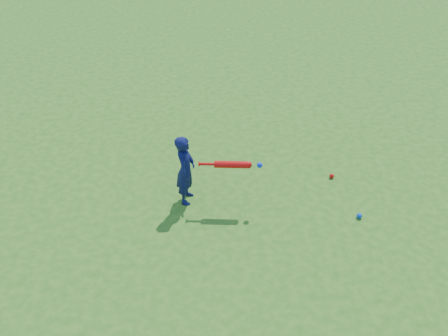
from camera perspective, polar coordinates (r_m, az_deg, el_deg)
name	(u,v)px	position (r m, az deg, el deg)	size (l,w,h in m)	color
ground	(169,181)	(7.13, -6.27, -1.45)	(80.00, 80.00, 0.00)	#2C6818
child	(186,170)	(6.48, -4.42, -0.22)	(0.37, 0.24, 1.01)	#0E1445
ground_ball_red	(332,176)	(7.28, 12.21, -0.90)	(0.07, 0.07, 0.07)	red
ground_ball_blue	(359,216)	(6.72, 15.21, -5.29)	(0.07, 0.07, 0.07)	blue
bat_swing	(234,165)	(6.32, 1.18, 0.39)	(0.81, 0.12, 0.09)	red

